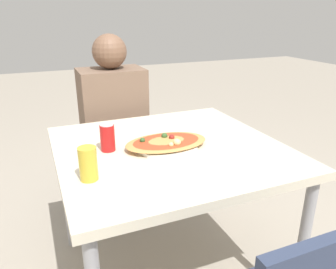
{
  "coord_description": "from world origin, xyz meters",
  "views": [
    {
      "loc": [
        -0.56,
        -1.31,
        1.35
      ],
      "look_at": [
        -0.01,
        0.0,
        0.81
      ],
      "focal_mm": 35.0,
      "sensor_mm": 36.0,
      "label": 1
    }
  ],
  "objects_px": {
    "dining_table": "(170,161)",
    "drink_glass": "(88,164)",
    "person_seated": "(114,113)",
    "chair_far_seated": "(111,136)",
    "soda_can": "(108,138)",
    "pizza_main": "(166,143)"
  },
  "relations": [
    {
      "from": "dining_table",
      "to": "person_seated",
      "type": "bearing_deg",
      "value": 97.63
    },
    {
      "from": "chair_far_seated",
      "to": "soda_can",
      "type": "xyz_separation_m",
      "value": [
        -0.18,
        -0.76,
        0.29
      ]
    },
    {
      "from": "chair_far_seated",
      "to": "person_seated",
      "type": "xyz_separation_m",
      "value": [
        0.0,
        -0.12,
        0.21
      ]
    },
    {
      "from": "dining_table",
      "to": "drink_glass",
      "type": "xyz_separation_m",
      "value": [
        -0.41,
        -0.18,
        0.14
      ]
    },
    {
      "from": "person_seated",
      "to": "drink_glass",
      "type": "xyz_separation_m",
      "value": [
        -0.31,
        -0.89,
        0.09
      ]
    },
    {
      "from": "chair_far_seated",
      "to": "soda_can",
      "type": "distance_m",
      "value": 0.84
    },
    {
      "from": "drink_glass",
      "to": "soda_can",
      "type": "bearing_deg",
      "value": 62.2
    },
    {
      "from": "pizza_main",
      "to": "soda_can",
      "type": "height_order",
      "value": "soda_can"
    },
    {
      "from": "soda_can",
      "to": "chair_far_seated",
      "type": "bearing_deg",
      "value": 76.53
    },
    {
      "from": "chair_far_seated",
      "to": "drink_glass",
      "type": "distance_m",
      "value": 1.1
    },
    {
      "from": "person_seated",
      "to": "pizza_main",
      "type": "distance_m",
      "value": 0.71
    },
    {
      "from": "chair_far_seated",
      "to": "drink_glass",
      "type": "relative_size",
      "value": 7.07
    },
    {
      "from": "dining_table",
      "to": "pizza_main",
      "type": "distance_m",
      "value": 0.1
    },
    {
      "from": "person_seated",
      "to": "soda_can",
      "type": "bearing_deg",
      "value": 74.22
    },
    {
      "from": "person_seated",
      "to": "pizza_main",
      "type": "height_order",
      "value": "person_seated"
    },
    {
      "from": "dining_table",
      "to": "pizza_main",
      "type": "bearing_deg",
      "value": 167.64
    },
    {
      "from": "person_seated",
      "to": "drink_glass",
      "type": "distance_m",
      "value": 0.95
    },
    {
      "from": "dining_table",
      "to": "soda_can",
      "type": "xyz_separation_m",
      "value": [
        -0.28,
        0.07,
        0.14
      ]
    },
    {
      "from": "soda_can",
      "to": "drink_glass",
      "type": "distance_m",
      "value": 0.28
    },
    {
      "from": "person_seated",
      "to": "soda_can",
      "type": "relative_size",
      "value": 9.75
    },
    {
      "from": "drink_glass",
      "to": "person_seated",
      "type": "bearing_deg",
      "value": 70.72
    },
    {
      "from": "dining_table",
      "to": "person_seated",
      "type": "height_order",
      "value": "person_seated"
    }
  ]
}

